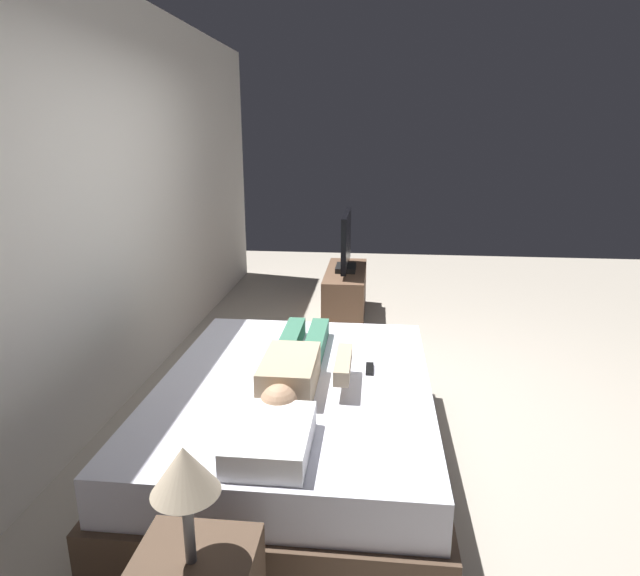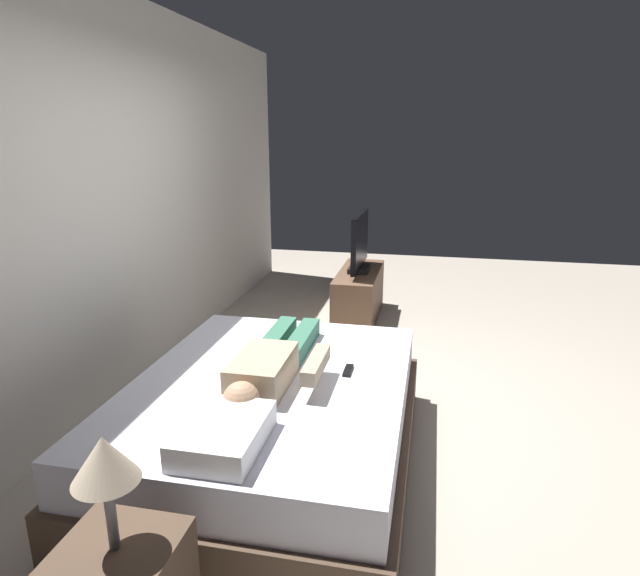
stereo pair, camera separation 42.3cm
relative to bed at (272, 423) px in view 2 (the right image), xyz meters
The scene contains 9 objects.
ground_plane 0.98m from the bed, 34.93° to the right, with size 10.00×10.00×0.00m, color #ADA393.
back_wall 2.14m from the bed, 49.51° to the left, with size 6.40×0.10×2.80m, color silver.
bed is the anchor object (origin of this frame).
pillow 0.77m from the bed, behind, with size 0.48×0.34×0.12m, color white.
person 0.36m from the bed, ahead, with size 1.26×0.46×0.18m.
remote 0.53m from the bed, 66.22° to the right, with size 0.15×0.04×0.02m, color black.
tv_stand 2.68m from the bed, ahead, with size 1.10×0.40×0.50m, color brown.
tv 2.73m from the bed, ahead, with size 0.88×0.20×0.59m.
lamp 1.44m from the bed, behind, with size 0.22×0.22×0.42m.
Camera 2 is at (-3.42, -0.30, 1.86)m, focal length 30.53 mm.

